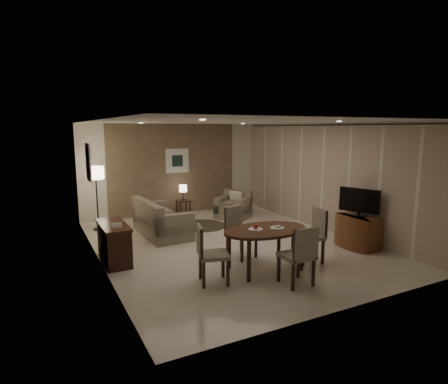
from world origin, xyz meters
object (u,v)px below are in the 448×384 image
chair_right (308,236)px  sofa (162,217)px  tv_cabinet (358,232)px  floor_lamp (97,198)px  console_desk (114,243)px  armchair (233,205)px  dining_table (265,249)px  chair_left (214,254)px  chair_near (296,255)px  chair_far (242,233)px  side_table (183,208)px

chair_right → sofa: 3.65m
tv_cabinet → floor_lamp: floor_lamp is taller
console_desk → armchair: 4.33m
sofa → armchair: size_ratio=2.10×
dining_table → floor_lamp: size_ratio=1.00×
armchair → floor_lamp: (-3.68, 0.46, 0.42)m
chair_left → chair_near: bearing=-104.1°
console_desk → sofa: bearing=44.6°
console_desk → dining_table: dining_table is taller
dining_table → chair_far: 0.77m
tv_cabinet → floor_lamp: 6.31m
console_desk → chair_far: (2.32, -0.90, 0.13)m
sofa → floor_lamp: bearing=45.3°
tv_cabinet → dining_table: 2.52m
chair_far → armchair: 3.36m
chair_left → armchair: chair_left is taller
console_desk → floor_lamp: (0.10, 2.58, 0.44)m
console_desk → chair_right: size_ratio=1.15×
chair_right → armchair: size_ratio=1.19×
armchair → floor_lamp: 3.73m
chair_right → armchair: (0.46, 3.83, -0.13)m
tv_cabinet → dining_table: size_ratio=0.55×
dining_table → armchair: armchair is taller
console_desk → dining_table: bearing=-35.0°
sofa → armchair: (2.37, 0.73, -0.04)m
console_desk → floor_lamp: 2.61m
chair_near → side_table: 5.49m
floor_lamp → chair_far: bearing=-57.5°
console_desk → floor_lamp: floor_lamp is taller
chair_right → sofa: chair_right is taller
chair_far → sofa: size_ratio=0.55×
chair_far → console_desk: bearing=142.1°
console_desk → dining_table: 2.90m
side_table → floor_lamp: (-2.49, -0.44, 0.57)m
console_desk → armchair: armchair is taller
console_desk → tv_cabinet: console_desk is taller
chair_right → floor_lamp: size_ratio=0.64×
chair_left → floor_lamp: (-1.17, 4.36, 0.31)m
armchair → console_desk: bearing=-97.8°
chair_near → chair_right: chair_right is taller
chair_far → floor_lamp: size_ratio=0.62×
tv_cabinet → chair_near: bearing=-158.4°
dining_table → armchair: (1.41, 3.78, 0.01)m
console_desk → chair_far: chair_far is taller
chair_left → side_table: chair_left is taller
console_desk → tv_cabinet: 5.11m
chair_near → chair_right: (0.86, 0.75, 0.02)m
console_desk → chair_near: size_ratio=1.19×
chair_right → side_table: size_ratio=2.20×
dining_table → chair_left: 1.11m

